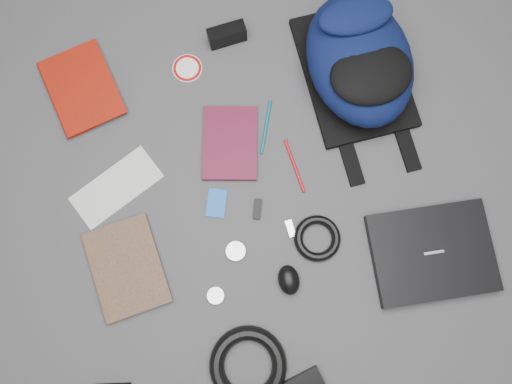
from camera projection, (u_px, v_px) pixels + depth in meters
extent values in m
plane|color=#4F4F51|center=(256.00, 193.00, 1.39)|extent=(4.00, 4.00, 0.00)
cube|color=black|center=(432.00, 253.00, 1.34)|extent=(0.35, 0.28, 0.03)
imported|color=maroon|center=(52.00, 102.00, 1.43)|extent=(0.23, 0.28, 0.03)
imported|color=#B5740C|center=(94.00, 279.00, 1.34)|extent=(0.20, 0.27, 0.02)
cube|color=silver|center=(116.00, 187.00, 1.39)|extent=(0.27, 0.20, 0.00)
cube|color=#490E21|center=(230.00, 143.00, 1.41)|extent=(0.20, 0.25, 0.02)
cube|color=black|center=(227.00, 35.00, 1.45)|extent=(0.11, 0.05, 0.06)
cylinder|color=white|center=(187.00, 68.00, 1.46)|extent=(0.10, 0.10, 0.00)
cylinder|color=#0C6071|center=(266.00, 127.00, 1.42)|extent=(0.07, 0.15, 0.01)
cylinder|color=red|center=(295.00, 166.00, 1.40)|extent=(0.02, 0.16, 0.01)
cube|color=blue|center=(216.00, 203.00, 1.38)|extent=(0.08, 0.09, 0.00)
cube|color=black|center=(257.00, 209.00, 1.38)|extent=(0.04, 0.06, 0.01)
cube|color=silver|center=(290.00, 229.00, 1.37)|extent=(0.02, 0.05, 0.01)
ellipsoid|color=black|center=(289.00, 280.00, 1.32)|extent=(0.06, 0.08, 0.04)
cylinder|color=#ABABAD|center=(216.00, 296.00, 1.33)|extent=(0.06, 0.06, 0.01)
cylinder|color=#A6A6A8|center=(236.00, 251.00, 1.35)|extent=(0.05, 0.05, 0.01)
torus|color=black|center=(317.00, 238.00, 1.35)|extent=(0.16, 0.16, 0.02)
torus|color=black|center=(248.00, 365.00, 1.28)|extent=(0.22, 0.22, 0.04)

